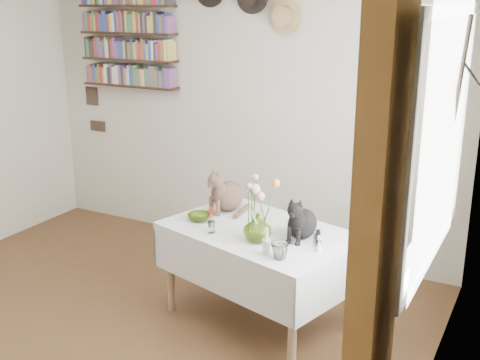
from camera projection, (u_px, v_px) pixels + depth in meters
The scene contains 16 objects.
room at pixel (50, 172), 3.38m from camera, with size 4.08×4.58×2.58m.
window at pixel (439, 156), 3.13m from camera, with size 0.12×1.52×1.32m.
curtain at pixel (375, 263), 2.46m from camera, with size 0.12×0.38×2.10m, color brown.
dining_table at pixel (260, 253), 4.11m from camera, with size 1.45×1.13×0.68m.
tabby_cat at pixel (228, 188), 4.40m from camera, with size 0.23×0.29×0.34m, color brown, non-canonical shape.
black_cat at pixel (302, 216), 3.89m from camera, with size 0.20×0.26×0.30m, color black, non-canonical shape.
flower_vase at pixel (258, 228), 3.85m from camera, with size 0.18×0.18×0.19m, color #90B837.
green_bowl at pixel (199, 217), 4.23m from camera, with size 0.16×0.16×0.05m, color #90B837.
drinking_glass at pixel (280, 251), 3.60m from camera, with size 0.11×0.11×0.10m, color white.
candlestick at pixel (266, 245), 3.66m from camera, with size 0.05×0.05×0.17m.
berry_jar at pixel (211, 220), 3.99m from camera, with size 0.05×0.05×0.20m.
porcelain_figurine at pixel (319, 244), 3.71m from camera, with size 0.06×0.06×0.11m.
flower_bouquet at pixel (258, 190), 3.79m from camera, with size 0.17×0.12×0.39m.
bookshelf_unit at pixel (128, 37), 5.53m from camera, with size 1.00×0.16×0.91m.
wall_hats at pixel (247, 1), 4.91m from camera, with size 0.98×0.09×0.48m.
wall_art_plaques at pixel (94, 109), 6.03m from camera, with size 0.21×0.02×0.44m.
Camera 1 is at (2.47, -2.37, 2.19)m, focal length 45.00 mm.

